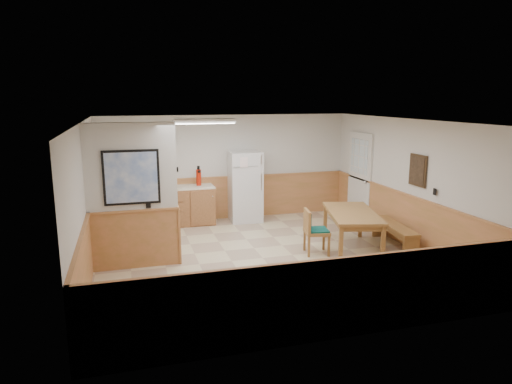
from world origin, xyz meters
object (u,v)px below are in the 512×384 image
object	(u,v)px
dining_table	(352,217)
dining_bench	(395,230)
refrigerator	(245,186)
dining_chair	(312,228)
soap_bottle	(128,185)
fire_extinguisher	(199,177)

from	to	relation	value
dining_table	dining_bench	distance (m)	0.96
refrigerator	dining_chair	distance (m)	2.73
refrigerator	soap_bottle	world-z (taller)	refrigerator
dining_bench	soap_bottle	world-z (taller)	soap_bottle
fire_extinguisher	refrigerator	bearing A→B (deg)	2.83
refrigerator	dining_chair	size ratio (longest dim) A/B	1.95
dining_bench	fire_extinguisher	distance (m)	4.48
dining_bench	fire_extinguisher	xyz separation A→B (m)	(-3.43, 2.78, 0.76)
dining_table	soap_bottle	world-z (taller)	soap_bottle
soap_bottle	dining_table	bearing A→B (deg)	-32.75
dining_table	fire_extinguisher	bearing A→B (deg)	147.76
dining_chair	fire_extinguisher	xyz separation A→B (m)	(-1.70, 2.72, 0.61)
dining_chair	fire_extinguisher	size ratio (longest dim) A/B	1.86
refrigerator	dining_bench	distance (m)	3.61
refrigerator	fire_extinguisher	bearing A→B (deg)	178.24
refrigerator	soap_bottle	xyz separation A→B (m)	(-2.67, 0.01, 0.18)
dining_table	soap_bottle	bearing A→B (deg)	162.03
dining_chair	fire_extinguisher	distance (m)	3.27
dining_bench	refrigerator	bearing A→B (deg)	138.05
soap_bottle	dining_bench	bearing A→B (deg)	-28.47
refrigerator	fire_extinguisher	xyz separation A→B (m)	(-1.09, 0.08, 0.27)
refrigerator	dining_table	bearing A→B (deg)	-58.86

